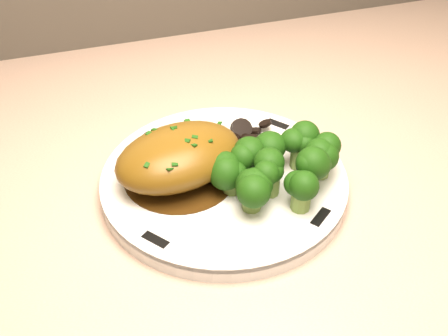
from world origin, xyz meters
name	(u,v)px	position (x,y,z in m)	size (l,w,h in m)	color
plate	(224,182)	(-0.21, 1.62, 0.94)	(0.25, 0.25, 0.02)	silver
rim_accent_0	(278,124)	(-0.12, 1.69, 0.95)	(0.03, 0.01, 0.00)	black
rim_accent_1	(142,139)	(-0.28, 1.71, 0.95)	(0.03, 0.01, 0.00)	black
rim_accent_2	(155,240)	(-0.30, 1.55, 0.95)	(0.03, 0.01, 0.00)	black
rim_accent_3	(321,217)	(-0.14, 1.53, 0.95)	(0.03, 0.01, 0.00)	black
gravy_pool	(180,176)	(-0.25, 1.63, 0.95)	(0.11, 0.11, 0.00)	#37200A
chicken_breast	(184,157)	(-0.25, 1.63, 0.98)	(0.15, 0.12, 0.05)	brown
mushroom_pile	(238,145)	(-0.18, 1.66, 0.96)	(0.09, 0.06, 0.02)	black
broccoli_florets	(278,166)	(-0.16, 1.59, 0.98)	(0.12, 0.10, 0.04)	olive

